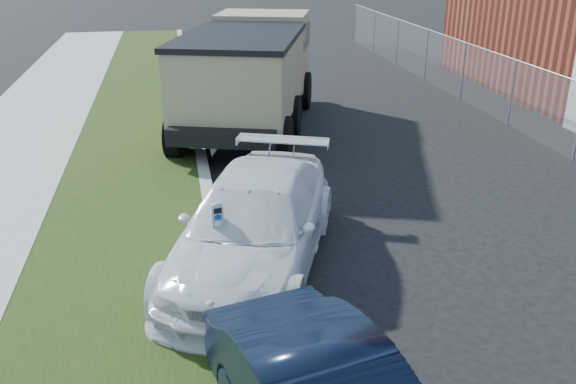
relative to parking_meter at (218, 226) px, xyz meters
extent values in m
plane|color=black|center=(2.64, 0.18, -1.06)|extent=(120.00, 120.00, 0.00)
cube|color=gray|center=(0.04, 2.18, -0.99)|extent=(0.25, 50.00, 0.15)
cube|color=black|center=(-1.56, 2.18, -1.00)|extent=(3.00, 50.00, 0.13)
plane|color=slate|center=(8.64, 7.18, -0.16)|extent=(0.00, 30.00, 30.00)
cylinder|color=#90959E|center=(8.64, 7.18, 0.74)|extent=(0.04, 30.00, 0.04)
cylinder|color=#90959E|center=(8.64, 7.18, -0.16)|extent=(0.06, 0.06, 1.80)
cylinder|color=#90959E|center=(8.64, 10.18, -0.16)|extent=(0.06, 0.06, 1.80)
cylinder|color=#90959E|center=(8.64, 13.18, -0.16)|extent=(0.06, 0.06, 1.80)
cylinder|color=#90959E|center=(8.64, 16.18, -0.16)|extent=(0.06, 0.06, 1.80)
cylinder|color=#90959E|center=(8.64, 19.18, -0.16)|extent=(0.06, 0.06, 1.80)
cylinder|color=#90959E|center=(8.64, 22.18, -0.16)|extent=(0.06, 0.06, 1.80)
cylinder|color=#3F4247|center=(0.00, 0.00, -0.47)|extent=(0.07, 0.07, 0.94)
cube|color=gray|center=(0.00, 0.00, 0.16)|extent=(0.18, 0.14, 0.28)
ellipsoid|color=gray|center=(0.00, 0.00, 0.30)|extent=(0.19, 0.14, 0.11)
cube|color=black|center=(0.01, -0.06, 0.26)|extent=(0.11, 0.02, 0.08)
cube|color=navy|center=(0.01, -0.06, 0.15)|extent=(0.10, 0.02, 0.07)
cylinder|color=silver|center=(0.01, -0.06, 0.05)|extent=(0.10, 0.02, 0.10)
cube|color=#3F4247|center=(0.01, -0.06, 0.18)|extent=(0.04, 0.01, 0.05)
imported|color=white|center=(0.63, 0.72, -0.33)|extent=(3.74, 5.45, 1.46)
cube|color=black|center=(1.48, 8.12, -0.26)|extent=(4.46, 7.45, 0.39)
cube|color=#8C7D5A|center=(2.26, 10.53, 0.65)|extent=(3.07, 2.68, 2.20)
cube|color=black|center=(2.26, 10.53, 1.09)|extent=(3.11, 2.71, 0.66)
cube|color=#8C7D5A|center=(1.22, 7.28, 0.65)|extent=(3.93, 5.21, 1.76)
cube|color=black|center=(1.22, 7.28, 1.56)|extent=(4.07, 5.35, 0.13)
cube|color=black|center=(2.58, 11.52, -0.35)|extent=(2.57, 0.96, 0.33)
cylinder|color=black|center=(1.02, 10.81, -0.51)|extent=(0.67, 1.16, 1.10)
cylinder|color=black|center=(3.43, 10.04, -0.51)|extent=(0.67, 1.16, 1.10)
cylinder|color=black|center=(0.11, 7.98, -0.51)|extent=(0.67, 1.16, 1.10)
cylinder|color=black|center=(2.52, 7.21, -0.51)|extent=(0.67, 1.16, 1.10)
cylinder|color=black|center=(-0.49, 6.09, -0.51)|extent=(0.67, 1.16, 1.10)
cylinder|color=black|center=(1.92, 5.32, -0.51)|extent=(0.67, 1.16, 1.10)
camera|label=1|loc=(-0.47, -7.84, 3.78)|focal=38.00mm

